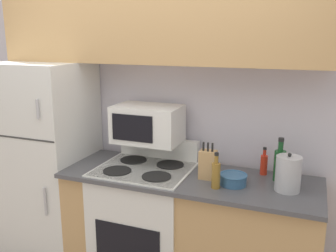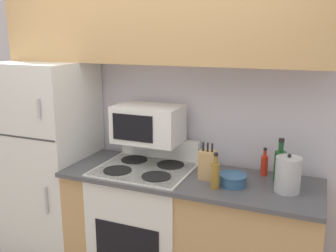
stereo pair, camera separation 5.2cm
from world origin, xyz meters
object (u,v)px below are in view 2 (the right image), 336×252
(knife_block, at_px, (208,165))
(kettle, at_px, (288,175))
(bottle_wine_green, at_px, (280,165))
(bowl, at_px, (233,180))
(microwave, at_px, (148,124))
(bottle_hot_sauce, at_px, (264,164))
(refrigerator, at_px, (50,162))
(bottle_vinegar, at_px, (215,175))
(stove, at_px, (146,223))

(knife_block, distance_m, kettle, 0.53)
(bottle_wine_green, xyz_separation_m, kettle, (0.07, -0.16, -0.00))
(bowl, bearing_deg, microwave, 165.43)
(knife_block, relative_size, bottle_wine_green, 0.86)
(bowl, distance_m, bottle_hot_sauce, 0.32)
(refrigerator, xyz_separation_m, knife_block, (1.38, -0.03, 0.18))
(refrigerator, height_order, kettle, refrigerator)
(refrigerator, relative_size, bottle_vinegar, 6.97)
(microwave, bearing_deg, kettle, -8.18)
(bowl, bearing_deg, bottle_hot_sauce, 59.26)
(bottle_wine_green, distance_m, bottle_vinegar, 0.46)
(bottle_vinegar, bearing_deg, knife_block, 123.14)
(knife_block, xyz_separation_m, bottle_vinegar, (0.09, -0.14, -0.01))
(bottle_hot_sauce, distance_m, bottle_vinegar, 0.45)
(refrigerator, distance_m, microwave, 0.96)
(bottle_hot_sauce, bearing_deg, bottle_vinegar, -124.99)
(microwave, relative_size, bottle_vinegar, 2.08)
(microwave, distance_m, kettle, 1.07)
(kettle, bearing_deg, bottle_vinegar, -163.57)
(refrigerator, relative_size, knife_block, 6.45)
(stove, distance_m, bottle_wine_green, 1.10)
(bottle_vinegar, bearing_deg, kettle, 16.43)
(refrigerator, relative_size, kettle, 6.68)
(bottle_vinegar, bearing_deg, stove, 165.42)
(microwave, height_order, bottle_wine_green, microwave)
(bottle_wine_green, height_order, bottle_vinegar, bottle_wine_green)
(refrigerator, height_order, bottle_vinegar, refrigerator)
(bottle_vinegar, bearing_deg, bottle_hot_sauce, 55.01)
(refrigerator, relative_size, microwave, 3.35)
(kettle, bearing_deg, knife_block, 178.27)
(bowl, bearing_deg, stove, 175.34)
(stove, bearing_deg, kettle, -1.25)
(refrigerator, relative_size, stove, 1.54)
(bowl, height_order, bottle_vinegar, bottle_vinegar)
(refrigerator, xyz_separation_m, bottle_wine_green, (1.84, 0.11, 0.19))
(stove, height_order, microwave, microwave)
(bottle_vinegar, bearing_deg, refrigerator, 173.13)
(refrigerator, distance_m, bottle_wine_green, 1.85)
(refrigerator, height_order, bottle_hot_sauce, refrigerator)
(bottle_vinegar, relative_size, kettle, 0.96)
(refrigerator, height_order, bottle_wine_green, refrigerator)
(refrigerator, distance_m, bottle_hot_sauce, 1.74)
(knife_block, bearing_deg, refrigerator, 178.60)
(stove, relative_size, microwave, 2.17)
(bottle_wine_green, height_order, kettle, bottle_wine_green)
(knife_block, xyz_separation_m, bowl, (0.19, -0.05, -0.06))
(knife_block, height_order, bottle_vinegar, knife_block)
(refrigerator, bearing_deg, stove, -1.76)
(microwave, distance_m, bottle_hot_sauce, 0.90)
(stove, bearing_deg, refrigerator, 178.24)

